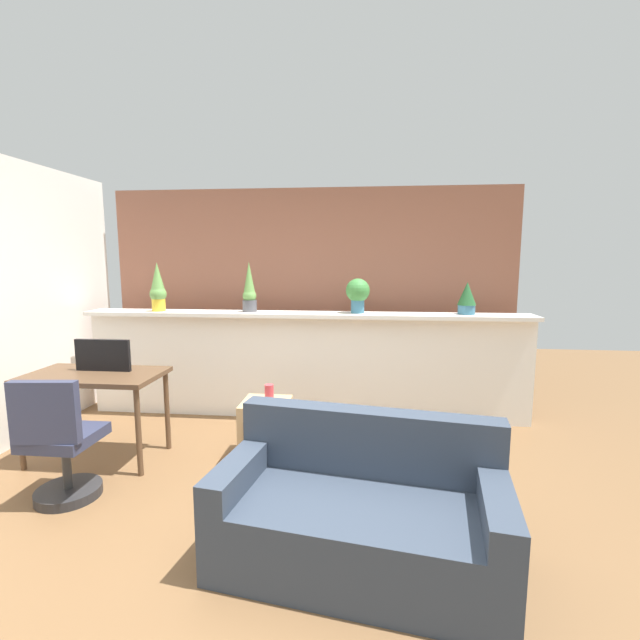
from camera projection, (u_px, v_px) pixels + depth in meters
ground_plane at (262, 527)px, 2.79m from camera, size 12.00×12.00×0.00m
divider_wall at (305, 367)px, 4.68m from camera, size 4.67×0.16×1.10m
plant_shelf at (304, 315)px, 4.56m from camera, size 4.67×0.35×0.04m
brick_wall_behind at (311, 297)px, 5.17m from camera, size 4.67×0.10×2.50m
potted_plant_0 at (158, 288)px, 4.67m from camera, size 0.17×0.17×0.52m
potted_plant_1 at (249, 290)px, 4.62m from camera, size 0.15×0.15×0.53m
potted_plant_2 at (358, 293)px, 4.51m from camera, size 0.25×0.25×0.36m
potted_plant_3 at (467, 298)px, 4.41m from camera, size 0.18×0.18×0.33m
desk at (95, 383)px, 3.66m from camera, size 1.10×0.60×0.75m
tv_monitor at (103, 355)px, 3.70m from camera, size 0.48×0.04×0.27m
office_chair at (60, 449)px, 3.03m from camera, size 0.46×0.47×0.91m
side_cube_shelf at (266, 430)px, 3.73m from camera, size 0.40×0.41×0.50m
vase_on_shelf at (269, 393)px, 3.68m from camera, size 0.08×0.08×0.15m
couch at (360, 514)px, 2.44m from camera, size 1.66×1.00×0.80m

